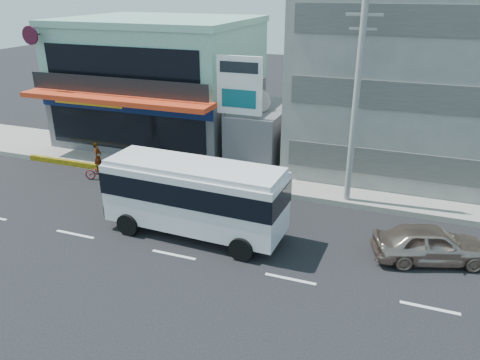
% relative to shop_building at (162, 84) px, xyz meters
% --- Properties ---
extents(ground, '(120.00, 120.00, 0.00)m').
position_rel_shop_building_xyz_m(ground, '(8.00, -13.95, -4.00)').
color(ground, black).
rests_on(ground, ground).
extents(sidewalk, '(70.00, 5.00, 0.30)m').
position_rel_shop_building_xyz_m(sidewalk, '(13.00, -4.45, -3.85)').
color(sidewalk, gray).
rests_on(sidewalk, ground).
extents(shop_building, '(12.40, 11.70, 8.00)m').
position_rel_shop_building_xyz_m(shop_building, '(0.00, 0.00, 0.00)').
color(shop_building, '#4C4B51').
rests_on(shop_building, ground).
extents(concrete_building, '(16.00, 12.00, 14.00)m').
position_rel_shop_building_xyz_m(concrete_building, '(18.00, 1.05, 3.00)').
color(concrete_building, gray).
rests_on(concrete_building, ground).
extents(gap_structure, '(3.00, 6.00, 3.50)m').
position_rel_shop_building_xyz_m(gap_structure, '(8.00, -1.95, -2.25)').
color(gap_structure, '#4C4B51').
rests_on(gap_structure, ground).
extents(satellite_dish, '(1.50, 1.50, 0.15)m').
position_rel_shop_building_xyz_m(satellite_dish, '(8.00, -2.95, -0.42)').
color(satellite_dish, slate).
rests_on(satellite_dish, gap_structure).
extents(billboard, '(2.60, 0.18, 6.90)m').
position_rel_shop_building_xyz_m(billboard, '(7.50, -4.75, 0.93)').
color(billboard, gray).
rests_on(billboard, ground).
extents(utility_pole_near, '(1.60, 0.30, 10.00)m').
position_rel_shop_building_xyz_m(utility_pole_near, '(14.00, -6.55, 1.15)').
color(utility_pole_near, '#999993').
rests_on(utility_pole_near, ground).
extents(minibus, '(8.13, 3.08, 3.36)m').
position_rel_shop_building_xyz_m(minibus, '(8.08, -11.96, -1.99)').
color(minibus, silver).
rests_on(minibus, ground).
extents(sedan, '(4.88, 3.15, 1.55)m').
position_rel_shop_building_xyz_m(sedan, '(17.93, -10.70, -3.22)').
color(sedan, tan).
rests_on(sedan, ground).
extents(motorcycle_rider, '(1.84, 1.06, 2.23)m').
position_rel_shop_building_xyz_m(motorcycle_rider, '(0.20, -8.13, -3.26)').
color(motorcycle_rider, '#520B11').
rests_on(motorcycle_rider, ground).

